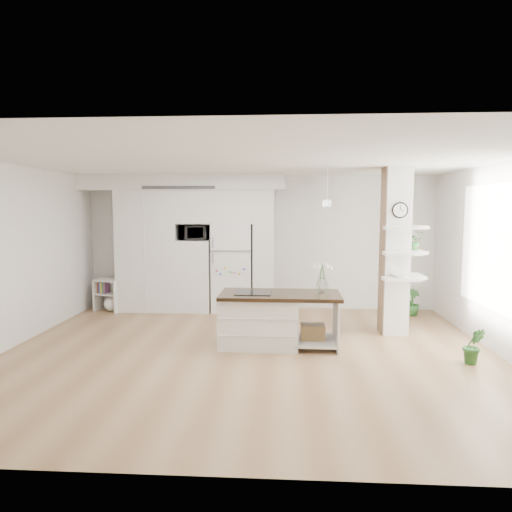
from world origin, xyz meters
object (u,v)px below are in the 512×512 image
Objects in this scene: bookshelf at (109,297)px; floor_plant_a at (474,346)px; refrigerator at (233,267)px; kitchen_island at (267,318)px.

bookshelf is 6.58m from floor_plant_a.
bookshelf is at bearing -175.55° from refrigerator.
refrigerator is 2.74× the size of bookshelf.
floor_plant_a is (2.75, -0.65, -0.17)m from kitchen_island.
kitchen_island reaches higher than floor_plant_a.
kitchen_island is at bearing -15.21° from bookshelf.
bookshelf is (-3.23, 2.11, -0.14)m from kitchen_island.
kitchen_island reaches higher than bookshelf.
refrigerator reaches higher than bookshelf.
refrigerator is 2.53m from bookshelf.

